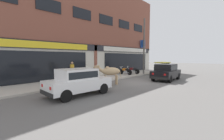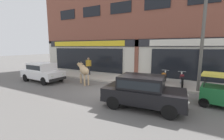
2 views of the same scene
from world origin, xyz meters
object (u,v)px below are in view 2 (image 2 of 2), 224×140
motorcycle_0 (163,78)px  motorcycle_1 (182,80)px  car_1 (42,71)px  utility_pole (203,36)px  car_0 (143,90)px  pedestrian (89,64)px  cow (84,71)px

motorcycle_0 → motorcycle_1: 1.23m
car_1 → motorcycle_1: 10.39m
utility_pole → car_0: bearing=-121.8°
motorcycle_0 → pedestrian: pedestrian is taller
cow → utility_pole: 7.86m
cow → utility_pole: utility_pole is taller
motorcycle_0 → pedestrian: (-6.75, 0.10, 0.60)m
pedestrian → utility_pole: (8.92, -1.13, 2.22)m
motorcycle_0 → pedestrian: bearing=179.2°
car_1 → motorcycle_1: car_1 is taller
motorcycle_0 → motorcycle_1: size_ratio=1.00×
motorcycle_0 → utility_pole: 3.71m
cow → pedestrian: bearing=120.6°
cow → motorcycle_1: cow is taller
cow → car_1: (-3.42, -0.88, -0.19)m
car_1 → motorcycle_1: (9.84, 3.32, -0.30)m
pedestrian → utility_pole: 9.26m
pedestrian → utility_pole: bearing=-7.2°
cow → motorcycle_0: 5.80m
motorcycle_0 → cow: bearing=-153.9°
car_0 → motorcycle_1: bearing=73.8°
motorcycle_0 → motorcycle_1: bearing=-4.8°
car_0 → motorcycle_1: car_0 is taller
car_0 → motorcycle_0: size_ratio=2.04×
cow → pedestrian: (-1.56, 2.64, 0.10)m
car_1 → pedestrian: 3.99m
car_0 → motorcycle_1: 4.83m
car_1 → car_0: bearing=-8.8°
motorcycle_1 → motorcycle_0: bearing=175.2°
cow → utility_pole: bearing=11.6°
car_1 → utility_pole: (10.78, 2.39, 2.52)m
car_0 → motorcycle_1: size_ratio=2.04×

